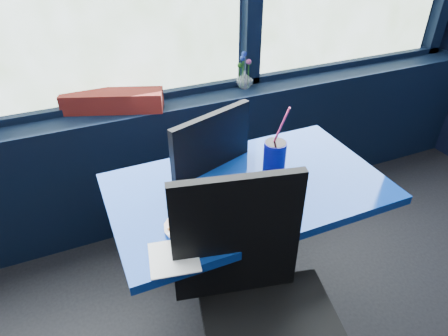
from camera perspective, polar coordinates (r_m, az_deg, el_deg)
window_sill at (r=2.56m, az=-11.64°, el=0.32°), size 5.00×0.26×0.80m
near_table at (r=1.87m, az=3.29°, el=-6.94°), size 1.20×0.70×0.75m
chair_near_front at (r=1.49m, az=5.01°, el=-18.19°), size 0.57×0.58×1.07m
chair_near_back at (r=2.06m, az=-1.81°, el=-1.61°), size 0.59×0.59×1.02m
planter_box at (r=2.34m, az=-15.61°, el=9.21°), size 0.57×0.32×0.11m
flower_vase at (r=2.55m, az=2.97°, el=12.82°), size 0.12×0.13×0.23m
food_basket at (r=1.53m, az=-3.20°, el=-7.07°), size 0.27×0.26×0.09m
ketchup_bottle at (r=1.90m, az=-1.21°, el=4.23°), size 0.06×0.06×0.22m
soda_cup at (r=1.79m, az=7.23°, el=1.54°), size 0.10×0.10×0.34m
napkin at (r=1.44m, az=-7.17°, el=-12.53°), size 0.20×0.20×0.00m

